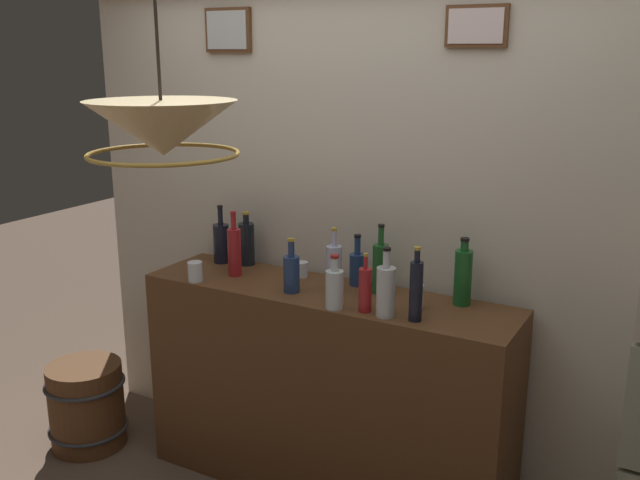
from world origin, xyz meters
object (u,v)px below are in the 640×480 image
(liquor_bottle_vermouth, at_px, (335,288))
(liquor_bottle_brandy, at_px, (416,290))
(liquor_bottle_rye, at_px, (247,243))
(glass_tumbler_highball, at_px, (416,297))
(liquor_bottle_rum, at_px, (221,242))
(pendant_lamp, at_px, (162,130))
(liquor_bottle_vodka, at_px, (365,289))
(liquor_bottle_scotch, at_px, (386,290))
(liquor_bottle_sherry, at_px, (357,267))
(liquor_bottle_tequila, at_px, (234,251))
(liquor_bottle_gin, at_px, (292,272))
(liquor_bottle_bourbon, at_px, (334,269))
(liquor_bottle_port, at_px, (463,276))
(glass_tumbler_rocks, at_px, (195,272))
(wooden_barrel, at_px, (87,405))
(glass_tumbler_shot, at_px, (301,269))
(liquor_bottle_whiskey, at_px, (380,267))

(liquor_bottle_vermouth, height_order, liquor_bottle_brandy, liquor_bottle_brandy)
(liquor_bottle_rye, distance_m, glass_tumbler_highball, 1.00)
(liquor_bottle_rum, bearing_deg, pendant_lamp, -64.41)
(liquor_bottle_vodka, distance_m, liquor_bottle_scotch, 0.10)
(liquor_bottle_brandy, distance_m, glass_tumbler_highball, 0.16)
(liquor_bottle_rum, bearing_deg, liquor_bottle_scotch, -15.33)
(liquor_bottle_sherry, bearing_deg, liquor_bottle_vodka, -58.03)
(liquor_bottle_tequila, relative_size, liquor_bottle_brandy, 1.03)
(liquor_bottle_tequila, bearing_deg, pendant_lamp, -72.87)
(liquor_bottle_rye, height_order, liquor_bottle_tequila, liquor_bottle_tequila)
(liquor_bottle_gin, distance_m, liquor_bottle_scotch, 0.49)
(liquor_bottle_vermouth, relative_size, liquor_bottle_bourbon, 0.78)
(liquor_bottle_port, bearing_deg, liquor_bottle_rum, -179.90)
(liquor_bottle_rye, bearing_deg, liquor_bottle_scotch, -19.30)
(liquor_bottle_sherry, bearing_deg, glass_tumbler_rocks, -154.65)
(liquor_bottle_port, height_order, liquor_bottle_brandy, liquor_bottle_brandy)
(glass_tumbler_highball, xyz_separation_m, wooden_barrel, (-1.72, -0.28, -0.82))
(liquor_bottle_sherry, relative_size, liquor_bottle_brandy, 0.78)
(glass_tumbler_highball, height_order, glass_tumbler_shot, glass_tumbler_highball)
(liquor_bottle_whiskey, height_order, pendant_lamp, pendant_lamp)
(liquor_bottle_sherry, relative_size, liquor_bottle_bourbon, 0.80)
(liquor_bottle_vermouth, xyz_separation_m, liquor_bottle_bourbon, (-0.09, 0.17, 0.02))
(liquor_bottle_tequila, bearing_deg, liquor_bottle_whiskey, 9.01)
(liquor_bottle_brandy, xyz_separation_m, glass_tumbler_rocks, (-1.08, -0.04, -0.08))
(liquor_bottle_bourbon, bearing_deg, liquor_bottle_port, 14.30)
(liquor_bottle_whiskey, bearing_deg, liquor_bottle_rum, 178.03)
(glass_tumbler_highball, bearing_deg, liquor_bottle_vermouth, -150.86)
(liquor_bottle_rye, xyz_separation_m, liquor_bottle_tequila, (0.05, -0.18, 0.01))
(liquor_bottle_scotch, height_order, wooden_barrel, liquor_bottle_scotch)
(liquor_bottle_scotch, distance_m, liquor_bottle_port, 0.37)
(glass_tumbler_rocks, bearing_deg, liquor_bottle_brandy, 2.11)
(liquor_bottle_sherry, xyz_separation_m, liquor_bottle_bourbon, (-0.04, -0.15, 0.03))
(liquor_bottle_rum, height_order, glass_tumbler_shot, liquor_bottle_rum)
(glass_tumbler_shot, xyz_separation_m, pendant_lamp, (-0.07, -0.83, 0.74))
(glass_tumbler_shot, bearing_deg, liquor_bottle_tequila, -154.02)
(liquor_bottle_scotch, bearing_deg, liquor_bottle_tequila, 170.60)
(liquor_bottle_whiskey, distance_m, liquor_bottle_rum, 0.90)
(liquor_bottle_brandy, distance_m, glass_tumbler_shot, 0.74)
(liquor_bottle_rum, distance_m, liquor_bottle_rye, 0.14)
(liquor_bottle_brandy, bearing_deg, glass_tumbler_shot, 159.05)
(glass_tumbler_rocks, xyz_separation_m, glass_tumbler_shot, (0.39, 0.30, -0.01))
(liquor_bottle_vodka, distance_m, liquor_bottle_rum, 0.98)
(glass_tumbler_rocks, bearing_deg, wooden_barrel, -170.74)
(liquor_bottle_gin, xyz_separation_m, liquor_bottle_bourbon, (0.17, 0.08, 0.02))
(liquor_bottle_port, bearing_deg, liquor_bottle_scotch, -128.20)
(liquor_bottle_gin, bearing_deg, liquor_bottle_bourbon, 24.78)
(liquor_bottle_vodka, xyz_separation_m, liquor_bottle_tequila, (-0.76, 0.13, 0.03))
(liquor_bottle_rum, distance_m, liquor_bottle_bourbon, 0.74)
(liquor_bottle_rye, relative_size, liquor_bottle_tequila, 0.86)
(liquor_bottle_vodka, distance_m, wooden_barrel, 1.78)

